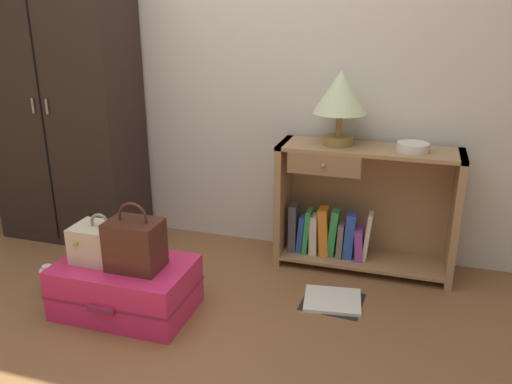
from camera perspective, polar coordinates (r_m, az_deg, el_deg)
ground_plane at (r=2.48m, az=-13.49°, el=-18.16°), size 9.00×9.00×0.00m
back_wall at (r=3.34m, az=-1.88°, el=16.19°), size 6.40×0.10×2.60m
wardrobe at (r=3.64m, az=-20.12°, el=9.38°), size 0.91×0.47×1.85m
bookshelf at (r=3.16m, az=10.91°, el=-1.96°), size 1.03×0.33×0.75m
table_lamp at (r=2.99m, az=9.17°, el=10.37°), size 0.31×0.31×0.42m
bowl at (r=2.99m, az=16.68°, el=4.69°), size 0.17×0.17×0.05m
suitcase_large at (r=2.82m, az=-13.96°, el=-9.98°), size 0.69×0.46×0.27m
train_case at (r=2.77m, az=-16.41°, el=-5.37°), size 0.29×0.21×0.26m
handbag at (r=2.64m, az=-13.02°, el=-5.55°), size 0.26×0.19×0.35m
bottle at (r=3.11m, az=-21.59°, el=-8.99°), size 0.08×0.08×0.17m
open_book_on_floor at (r=2.89m, az=8.31°, el=-11.60°), size 0.33×0.30×0.02m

